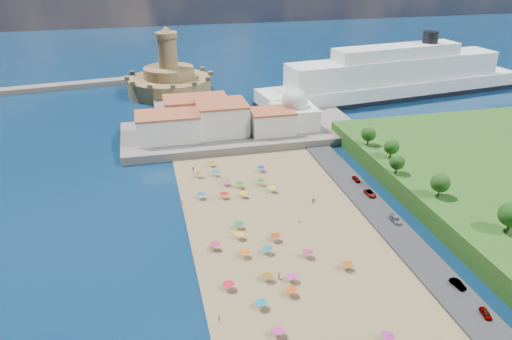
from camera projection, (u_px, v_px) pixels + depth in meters
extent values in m
plane|color=#071938|center=(264.00, 241.00, 124.56)|extent=(700.00, 700.00, 0.00)
cube|color=#59544C|center=(242.00, 133.00, 190.45)|extent=(90.00, 36.00, 3.00)
cube|color=#59544C|center=(176.00, 110.00, 216.82)|extent=(18.00, 70.00, 2.40)
cube|color=silver|center=(168.00, 127.00, 178.49)|extent=(22.00, 14.00, 9.00)
cube|color=silver|center=(222.00, 118.00, 184.06)|extent=(18.00, 16.00, 11.00)
cube|color=silver|center=(272.00, 122.00, 184.96)|extent=(16.00, 12.00, 8.00)
cube|color=silver|center=(196.00, 111.00, 193.17)|extent=(24.00, 14.00, 10.00)
cube|color=silver|center=(294.00, 117.00, 190.60)|extent=(16.00, 16.00, 8.00)
sphere|color=silver|center=(295.00, 101.00, 188.08)|extent=(10.00, 10.00, 10.00)
cylinder|color=silver|center=(295.00, 92.00, 186.48)|extent=(1.20, 1.20, 1.60)
cylinder|color=olive|center=(170.00, 86.00, 242.11)|extent=(40.00, 40.00, 8.00)
cylinder|color=olive|center=(169.00, 72.00, 239.38)|extent=(24.00, 24.00, 5.00)
cylinder|color=olive|center=(167.00, 53.00, 235.38)|extent=(9.00, 9.00, 14.00)
cylinder|color=olive|center=(166.00, 35.00, 231.94)|extent=(10.40, 10.40, 2.40)
cone|color=olive|center=(166.00, 29.00, 230.80)|extent=(6.00, 6.00, 3.00)
cube|color=black|center=(392.00, 94.00, 238.80)|extent=(136.91, 38.16, 2.18)
cube|color=white|center=(393.00, 88.00, 237.56)|extent=(135.86, 37.63, 8.07)
cube|color=white|center=(395.00, 69.00, 233.60)|extent=(108.74, 30.46, 10.75)
cube|color=white|center=(397.00, 51.00, 230.21)|extent=(63.85, 20.88, 5.38)
cylinder|color=black|center=(431.00, 37.00, 233.83)|extent=(7.17, 7.17, 5.38)
cylinder|color=gray|center=(292.00, 278.00, 109.06)|extent=(0.07, 0.07, 2.00)
cone|color=#BF2894|center=(292.00, 275.00, 108.68)|extent=(2.50, 2.50, 0.60)
cylinder|color=gray|center=(267.00, 250.00, 118.81)|extent=(0.07, 0.07, 2.00)
cone|color=#0E6885|center=(267.00, 247.00, 118.43)|extent=(2.50, 2.50, 0.60)
cylinder|color=gray|center=(275.00, 237.00, 123.93)|extent=(0.07, 0.07, 2.00)
cone|color=#8D360C|center=(275.00, 234.00, 123.55)|extent=(2.50, 2.50, 0.60)
cylinder|color=gray|center=(212.00, 164.00, 164.67)|extent=(0.07, 0.07, 2.00)
cone|color=#89750C|center=(212.00, 161.00, 164.29)|extent=(2.50, 2.50, 0.60)
cylinder|color=gray|center=(278.00, 333.00, 93.94)|extent=(0.07, 0.07, 2.00)
cone|color=#C42A7C|center=(279.00, 329.00, 93.57)|extent=(2.50, 2.50, 0.60)
cylinder|color=gray|center=(267.00, 277.00, 109.31)|extent=(0.07, 0.07, 2.00)
cone|color=#80570B|center=(267.00, 274.00, 108.93)|extent=(2.50, 2.50, 0.60)
cylinder|color=gray|center=(226.00, 182.00, 151.96)|extent=(0.07, 0.07, 2.00)
cone|color=#C42A64|center=(226.00, 180.00, 151.58)|extent=(2.50, 2.50, 0.60)
cylinder|color=gray|center=(260.00, 182.00, 152.21)|extent=(0.07, 0.07, 2.00)
cone|color=#1C7B16|center=(260.00, 179.00, 151.84)|extent=(2.50, 2.50, 0.60)
cylinder|color=gray|center=(240.00, 185.00, 150.46)|extent=(0.07, 0.07, 2.00)
cone|color=#167B15|center=(240.00, 182.00, 150.08)|extent=(2.50, 2.50, 0.60)
cylinder|color=gray|center=(215.00, 246.00, 120.44)|extent=(0.07, 0.07, 2.00)
cone|color=#AA2450|center=(215.00, 243.00, 120.06)|extent=(2.50, 2.50, 0.60)
cylinder|color=gray|center=(388.00, 338.00, 92.65)|extent=(0.07, 0.07, 2.00)
cone|color=#982082|center=(388.00, 334.00, 92.27)|extent=(2.50, 2.50, 0.60)
cylinder|color=gray|center=(244.00, 254.00, 117.51)|extent=(0.07, 0.07, 2.00)
cone|color=#D25A09|center=(244.00, 251.00, 117.13)|extent=(2.50, 2.50, 0.60)
cylinder|color=gray|center=(239.00, 225.00, 129.12)|extent=(0.07, 0.07, 2.00)
cone|color=#147423|center=(239.00, 222.00, 128.74)|extent=(2.50, 2.50, 0.60)
cylinder|color=gray|center=(224.00, 195.00, 144.29)|extent=(0.07, 0.07, 2.00)
cone|color=#B8180E|center=(224.00, 193.00, 143.91)|extent=(2.50, 2.50, 0.60)
cylinder|color=gray|center=(308.00, 254.00, 117.47)|extent=(0.07, 0.07, 2.00)
cone|color=#A02252|center=(308.00, 251.00, 117.09)|extent=(2.50, 2.50, 0.60)
cylinder|color=gray|center=(347.00, 266.00, 113.02)|extent=(0.07, 0.07, 2.00)
cone|color=#9B4A0E|center=(347.00, 263.00, 112.64)|extent=(2.50, 2.50, 0.60)
cylinder|color=gray|center=(215.00, 173.00, 157.93)|extent=(0.07, 0.07, 2.00)
cone|color=#0D6C78|center=(215.00, 171.00, 157.56)|extent=(2.50, 2.50, 0.60)
cylinder|color=gray|center=(228.00, 286.00, 106.62)|extent=(0.07, 0.07, 2.00)
cone|color=red|center=(228.00, 282.00, 106.24)|extent=(2.50, 2.50, 0.60)
cylinder|color=gray|center=(291.00, 292.00, 104.80)|extent=(0.07, 0.07, 2.00)
cone|color=red|center=(291.00, 288.00, 104.43)|extent=(2.50, 2.50, 0.60)
cylinder|color=gray|center=(240.00, 236.00, 124.67)|extent=(0.07, 0.07, 2.00)
cone|color=gold|center=(239.00, 233.00, 124.29)|extent=(2.50, 2.50, 0.60)
cylinder|color=gray|center=(198.00, 175.00, 157.03)|extent=(0.07, 0.07, 2.00)
cone|color=#9F5B0E|center=(198.00, 172.00, 156.65)|extent=(2.50, 2.50, 0.60)
cylinder|color=gray|center=(243.00, 194.00, 144.89)|extent=(0.07, 0.07, 2.00)
cone|color=yellow|center=(243.00, 192.00, 144.51)|extent=(2.50, 2.50, 0.60)
cylinder|color=gray|center=(261.00, 305.00, 101.13)|extent=(0.07, 0.07, 2.00)
cone|color=#0D6C7F|center=(261.00, 301.00, 100.75)|extent=(2.50, 2.50, 0.60)
cylinder|color=gray|center=(272.00, 189.00, 147.84)|extent=(0.07, 0.07, 2.00)
cone|color=#DAB80B|center=(272.00, 187.00, 147.46)|extent=(2.50, 2.50, 0.60)
cylinder|color=gray|center=(261.00, 169.00, 160.92)|extent=(0.07, 0.07, 2.00)
cone|color=navy|center=(261.00, 166.00, 160.54)|extent=(2.50, 2.50, 0.60)
cylinder|color=gray|center=(201.00, 196.00, 144.10)|extent=(0.07, 0.07, 2.00)
cone|color=#0E5984|center=(201.00, 193.00, 143.72)|extent=(2.50, 2.50, 0.60)
imported|color=tan|center=(193.00, 169.00, 160.97)|extent=(1.20, 0.76, 1.89)
imported|color=tan|center=(262.00, 168.00, 161.65)|extent=(0.97, 1.23, 1.67)
imported|color=tan|center=(212.00, 249.00, 119.61)|extent=(1.08, 0.99, 1.80)
imported|color=tan|center=(243.00, 191.00, 147.34)|extent=(1.04, 0.94, 1.75)
imported|color=tan|center=(219.00, 318.00, 97.75)|extent=(0.65, 0.71, 1.63)
imported|color=tan|center=(279.00, 275.00, 110.10)|extent=(0.91, 1.04, 1.78)
imported|color=tan|center=(313.00, 200.00, 141.73)|extent=(1.75, 0.67, 1.85)
imported|color=tan|center=(300.00, 221.00, 131.50)|extent=(0.64, 0.77, 1.80)
imported|color=tan|center=(182.00, 203.00, 140.39)|extent=(1.35, 1.23, 1.82)
imported|color=gray|center=(370.00, 193.00, 145.31)|extent=(2.38, 4.85, 1.33)
imported|color=gray|center=(458.00, 284.00, 107.05)|extent=(2.02, 4.16, 1.32)
imported|color=gray|center=(396.00, 219.00, 131.68)|extent=(1.99, 4.71, 1.36)
imported|color=gray|center=(486.00, 313.00, 98.76)|extent=(2.00, 3.71, 1.20)
imported|color=gray|center=(356.00, 179.00, 154.02)|extent=(1.51, 3.74, 1.27)
cylinder|color=#382314|center=(508.00, 225.00, 116.91)|extent=(0.50, 0.50, 3.28)
sphere|color=#14380F|center=(511.00, 214.00, 115.67)|extent=(5.91, 5.91, 5.91)
cylinder|color=#382314|center=(439.00, 191.00, 133.09)|extent=(0.50, 0.50, 2.89)
sphere|color=#14380F|center=(440.00, 183.00, 132.00)|extent=(5.19, 5.19, 5.19)
cylinder|color=#382314|center=(396.00, 169.00, 146.41)|extent=(0.50, 0.50, 2.51)
sphere|color=#14380F|center=(397.00, 162.00, 145.46)|extent=(4.52, 4.52, 4.52)
cylinder|color=#382314|center=(391.00, 154.00, 156.68)|extent=(0.50, 0.50, 2.65)
sphere|color=#14380F|center=(392.00, 147.00, 155.67)|extent=(4.78, 4.78, 4.78)
cylinder|color=#382314|center=(368.00, 141.00, 166.69)|extent=(0.50, 0.50, 2.74)
sphere|color=#14380F|center=(369.00, 134.00, 165.65)|extent=(4.93, 4.93, 4.93)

